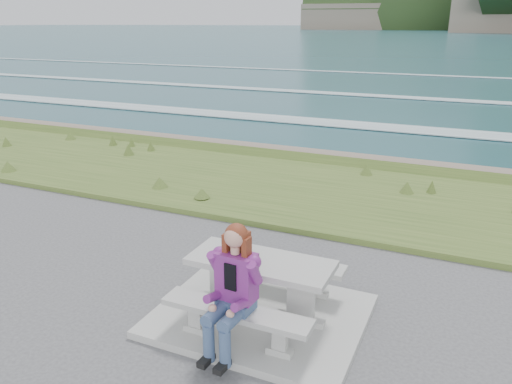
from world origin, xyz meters
TOP-DOWN VIEW (x-y plane):
  - concrete_slab at (0.00, 0.00)m, footprint 2.60×2.10m
  - picnic_table at (0.00, 0.00)m, footprint 1.80×0.75m
  - bench_landward at (0.00, -0.70)m, footprint 1.80×0.35m
  - bench_seaward at (0.00, 0.70)m, footprint 1.80×0.35m
  - grass_verge at (0.00, 5.00)m, footprint 160.00×4.50m
  - shore_drop at (0.00, 7.90)m, footprint 160.00×0.80m
  - ocean at (0.00, 25.09)m, footprint 1600.00×1600.00m
  - seated_woman at (-0.01, -0.84)m, footprint 0.47×0.78m

SIDE VIEW (x-z plane):
  - ocean at x=0.00m, z-range -1.79..-1.70m
  - grass_verge at x=0.00m, z-range -0.11..0.11m
  - shore_drop at x=0.00m, z-range -1.10..1.10m
  - concrete_slab at x=0.00m, z-range 0.00..0.10m
  - bench_landward at x=0.00m, z-range 0.22..0.67m
  - bench_seaward at x=0.00m, z-range 0.22..0.67m
  - seated_woman at x=-0.01m, z-range -0.10..1.39m
  - picnic_table at x=0.00m, z-range 0.31..1.06m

